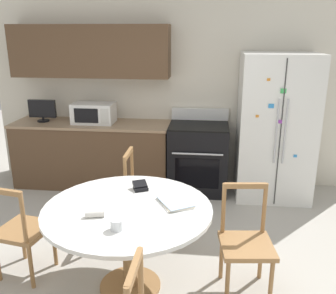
# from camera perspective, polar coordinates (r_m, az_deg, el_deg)

# --- Properties ---
(back_wall) EXTENTS (5.20, 0.44, 2.60)m
(back_wall) POSITION_cam_1_polar(r_m,az_deg,el_deg) (5.21, -2.10, 10.08)
(back_wall) COLOR silver
(back_wall) RESTS_ON ground_plane
(kitchen_counter) EXTENTS (2.15, 0.64, 0.90)m
(kitchen_counter) POSITION_cam_1_polar(r_m,az_deg,el_deg) (5.34, -11.36, -1.03)
(kitchen_counter) COLOR brown
(kitchen_counter) RESTS_ON ground_plane
(refrigerator) EXTENTS (0.93, 0.76, 1.85)m
(refrigerator) POSITION_cam_1_polar(r_m,az_deg,el_deg) (4.95, 16.04, 2.87)
(refrigerator) COLOR white
(refrigerator) RESTS_ON ground_plane
(oven_range) EXTENTS (0.78, 0.68, 1.08)m
(oven_range) POSITION_cam_1_polar(r_m,az_deg,el_deg) (5.06, 4.62, -1.56)
(oven_range) COLOR black
(oven_range) RESTS_ON ground_plane
(microwave) EXTENTS (0.55, 0.35, 0.27)m
(microwave) POSITION_cam_1_polar(r_m,az_deg,el_deg) (5.17, -11.24, 5.11)
(microwave) COLOR white
(microwave) RESTS_ON kitchen_counter
(countertop_tv) EXTENTS (0.38, 0.16, 0.30)m
(countertop_tv) POSITION_cam_1_polar(r_m,az_deg,el_deg) (5.42, -18.60, 5.39)
(countertop_tv) COLOR black
(countertop_tv) RESTS_ON kitchen_counter
(dining_table) EXTENTS (1.36, 1.36, 0.75)m
(dining_table) POSITION_cam_1_polar(r_m,az_deg,el_deg) (3.11, -6.10, -11.15)
(dining_table) COLOR white
(dining_table) RESTS_ON ground_plane
(dining_chair_right) EXTENTS (0.47, 0.47, 0.90)m
(dining_chair_right) POSITION_cam_1_polar(r_m,az_deg,el_deg) (3.23, 11.79, -14.18)
(dining_chair_right) COLOR #9E7042
(dining_chair_right) RESTS_ON ground_plane
(dining_chair_far) EXTENTS (0.42, 0.42, 0.90)m
(dining_chair_far) POSITION_cam_1_polar(r_m,az_deg,el_deg) (4.05, -3.67, -7.06)
(dining_chair_far) COLOR #9E7042
(dining_chair_far) RESTS_ON ground_plane
(dining_chair_left) EXTENTS (0.49, 0.49, 0.90)m
(dining_chair_left) POSITION_cam_1_polar(r_m,az_deg,el_deg) (3.57, -21.41, -11.85)
(dining_chair_left) COLOR #9E7042
(dining_chair_left) RESTS_ON ground_plane
(candle_glass) EXTENTS (0.09, 0.09, 0.08)m
(candle_glass) POSITION_cam_1_polar(r_m,az_deg,el_deg) (2.73, -7.79, -11.74)
(candle_glass) COLOR silver
(candle_glass) RESTS_ON dining_table
(folded_napkin) EXTENTS (0.15, 0.08, 0.05)m
(folded_napkin) POSITION_cam_1_polar(r_m,az_deg,el_deg) (2.93, -11.08, -9.97)
(folded_napkin) COLOR silver
(folded_napkin) RESTS_ON dining_table
(wallet) EXTENTS (0.16, 0.17, 0.07)m
(wallet) POSITION_cam_1_polar(r_m,az_deg,el_deg) (3.35, -4.25, -6.01)
(wallet) COLOR black
(wallet) RESTS_ON dining_table
(mail_stack) EXTENTS (0.34, 0.37, 0.02)m
(mail_stack) POSITION_cam_1_polar(r_m,az_deg,el_deg) (3.09, 1.15, -8.38)
(mail_stack) COLOR white
(mail_stack) RESTS_ON dining_table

